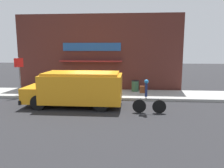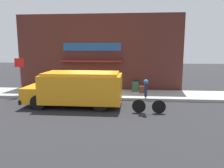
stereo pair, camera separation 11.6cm
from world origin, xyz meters
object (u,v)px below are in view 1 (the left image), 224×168
at_px(cyclist, 147,97).
at_px(trash_bin, 135,86).
at_px(school_bus, 77,88).
at_px(stop_sign_post, 19,70).

xyz_separation_m(cyclist, trash_bin, (-0.49, 4.85, -0.26)).
relative_size(school_bus, cyclist, 3.16).
bearing_deg(trash_bin, stop_sign_post, -168.86).
relative_size(school_bus, trash_bin, 6.89).
relative_size(cyclist, stop_sign_post, 0.70).
distance_m(cyclist, stop_sign_post, 9.08).
bearing_deg(cyclist, stop_sign_post, 160.10).
distance_m(school_bus, stop_sign_post, 5.13).
xyz_separation_m(school_bus, stop_sign_post, (-4.53, 2.25, 0.80)).
distance_m(stop_sign_post, trash_bin, 8.17).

